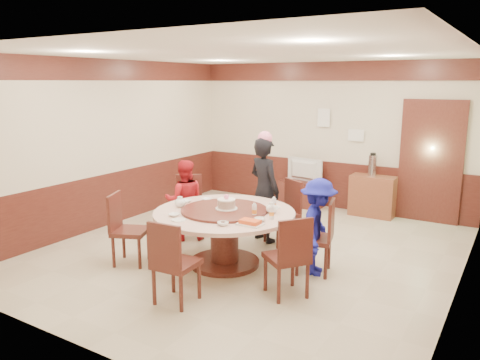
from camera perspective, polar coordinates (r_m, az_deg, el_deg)
The scene contains 31 objects.
room at distance 6.63m, azimuth 1.46°, elevation 0.12°, with size 6.00×6.04×2.84m.
banquet_table at distance 6.28m, azimuth -1.92°, elevation -5.71°, with size 1.88×1.88×0.78m.
chair_0 at distance 6.17m, azimuth 9.18°, elevation -8.42°, with size 0.54×0.54×0.97m.
chair_1 at distance 7.20m, azimuth 5.21°, elevation -5.32°, with size 0.60×0.60×0.97m.
chair_2 at distance 7.54m, azimuth -6.10°, elevation -4.55°, with size 0.62×0.62×0.97m.
chair_3 at distance 6.57m, azimuth -13.34°, elevation -7.32°, with size 0.58×0.58×0.97m.
chair_4 at distance 5.36m, azimuth -7.87°, elevation -11.61°, with size 0.47×0.48×0.97m.
chair_5 at distance 5.50m, azimuth 5.76°, elevation -10.91°, with size 0.62×0.62×0.97m.
person_standing at distance 7.17m, azimuth 2.99°, elevation -1.19°, with size 0.59×0.39×1.62m, color black.
person_red at distance 7.32m, azimuth -6.77°, elevation -2.45°, with size 0.61×0.48×1.26m, color red.
person_blue at distance 6.05m, azimuth 9.48°, elevation -5.66°, with size 0.81×0.46×1.25m, color #181C9A.
birthday_cake at distance 6.20m, azimuth -1.67°, elevation -2.91°, with size 0.29×0.29×0.20m.
teapot_left at distance 6.45m, azimuth -7.32°, elevation -2.76°, with size 0.17×0.15×0.13m, color white.
teapot_right at distance 6.12m, azimuth 3.87°, elevation -3.50°, with size 0.17×0.15×0.13m, color white.
bowl_0 at distance 6.76m, azimuth -4.05°, elevation -2.39°, with size 0.14×0.14×0.04m, color white.
bowl_1 at distance 5.61m, azimuth -2.09°, elevation -5.34°, with size 0.14×0.14×0.04m, color white.
bowl_2 at distance 6.04m, azimuth -8.02°, elevation -4.24°, with size 0.14×0.14×0.03m, color white.
bowl_3 at distance 5.77m, azimuth 2.42°, elevation -4.84°, with size 0.14×0.14×0.04m, color white.
bowl_4 at distance 6.70m, azimuth -6.55°, elevation -2.55°, with size 0.15×0.15×0.04m, color white.
saucer_near at distance 5.85m, azimuth -7.51°, elevation -4.85°, with size 0.18×0.18×0.01m, color white.
saucer_far at distance 6.41m, azimuth 3.91°, elevation -3.29°, with size 0.18×0.18×0.01m, color white.
shrimp_platter at distance 5.62m, azimuth 1.24°, elevation -5.22°, with size 0.30×0.20×0.06m.
bottle_0 at distance 5.94m, azimuth 1.76°, elevation -3.76°, with size 0.06×0.06×0.16m, color white.
bottle_1 at distance 5.85m, azimuth 3.87°, elevation -4.02°, with size 0.06×0.06×0.16m, color white.
bottle_2 at distance 6.26m, azimuth 4.15°, elevation -2.95°, with size 0.06×0.06×0.16m, color white.
tv_stand at distance 9.39m, azimuth 7.55°, elevation -1.64°, with size 0.85×0.45×0.50m, color #4A1E17.
television at distance 9.29m, azimuth 7.63°, elevation 1.21°, with size 0.78×0.10×0.45m, color gray.
side_cabinet at distance 8.93m, azimuth 15.87°, elevation -1.88°, with size 0.80×0.40×0.75m, color brown.
thermos at distance 8.83m, azimuth 15.84°, elevation 1.72°, with size 0.15×0.15×0.38m, color silver.
notice_left at distance 9.22m, azimuth 10.16°, elevation 7.48°, with size 0.25×0.00×0.35m, color white.
notice_right at distance 9.03m, azimuth 13.94°, elevation 5.31°, with size 0.30×0.00×0.22m, color white.
Camera 1 is at (3.26, -5.60, 2.43)m, focal length 35.00 mm.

